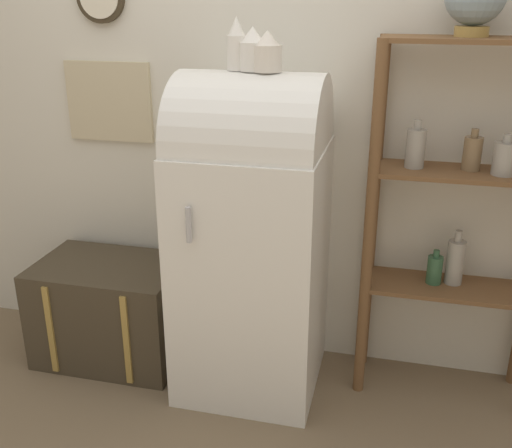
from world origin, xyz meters
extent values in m
plane|color=#7A664C|center=(0.00, 0.00, 0.00)|extent=(12.00, 12.00, 0.00)
cube|color=silver|center=(0.00, 0.58, 1.35)|extent=(7.00, 0.05, 2.70)
cube|color=#C6B793|center=(-0.81, 0.54, 1.28)|extent=(0.45, 0.02, 0.39)
cube|color=white|center=(0.00, 0.23, 0.58)|extent=(0.64, 0.63, 1.17)
cylinder|color=white|center=(0.00, 0.23, 1.19)|extent=(0.62, 0.60, 0.60)
cylinder|color=#B7B7BC|center=(-0.17, -0.10, 0.92)|extent=(0.02, 0.02, 0.15)
cube|color=#423828|center=(-0.75, 0.26, 0.26)|extent=(0.73, 0.49, 0.52)
cube|color=#AD8942|center=(-0.95, 0.01, 0.26)|extent=(0.03, 0.01, 0.47)
cube|color=#AD8942|center=(-0.55, 0.01, 0.26)|extent=(0.03, 0.01, 0.47)
cylinder|color=brown|center=(0.52, 0.26, 0.81)|extent=(0.05, 0.05, 1.62)
cylinder|color=brown|center=(0.52, 0.51, 0.81)|extent=(0.05, 0.05, 1.62)
cube|color=brown|center=(0.88, 0.38, 0.53)|extent=(0.76, 0.27, 0.02)
cube|color=brown|center=(0.88, 0.38, 1.07)|extent=(0.76, 0.27, 0.02)
cube|color=brown|center=(0.88, 0.38, 1.61)|extent=(0.76, 0.27, 0.02)
cylinder|color=#9E998E|center=(0.90, 0.42, 0.64)|extent=(0.08, 0.08, 0.21)
cylinder|color=#9E998E|center=(0.90, 0.42, 0.77)|extent=(0.03, 0.03, 0.05)
cylinder|color=#9E998E|center=(1.04, 0.36, 1.15)|extent=(0.10, 0.10, 0.14)
cylinder|color=#9E998E|center=(1.04, 0.36, 1.24)|extent=(0.04, 0.04, 0.03)
cylinder|color=#9E998E|center=(0.68, 0.39, 1.17)|extent=(0.08, 0.08, 0.16)
cylinder|color=#9E998E|center=(0.68, 0.39, 1.27)|extent=(0.03, 0.03, 0.04)
cylinder|color=#335B3D|center=(0.82, 0.40, 0.61)|extent=(0.07, 0.07, 0.13)
cylinder|color=#335B3D|center=(0.82, 0.40, 0.69)|extent=(0.03, 0.03, 0.03)
cylinder|color=#7F6647|center=(0.91, 0.41, 1.15)|extent=(0.08, 0.08, 0.14)
cylinder|color=#7F6647|center=(0.91, 0.41, 1.24)|extent=(0.03, 0.03, 0.04)
cylinder|color=#AD8942|center=(0.85, 0.40, 1.64)|extent=(0.13, 0.13, 0.04)
cylinder|color=white|center=(-0.06, 0.25, 1.56)|extent=(0.08, 0.08, 0.14)
cone|color=white|center=(-0.06, 0.25, 1.66)|extent=(0.07, 0.07, 0.07)
cylinder|color=white|center=(0.01, 0.24, 1.54)|extent=(0.11, 0.11, 0.11)
cone|color=white|center=(0.01, 0.24, 1.63)|extent=(0.09, 0.09, 0.06)
cylinder|color=silver|center=(0.07, 0.22, 1.54)|extent=(0.12, 0.12, 0.10)
cone|color=silver|center=(0.07, 0.22, 1.62)|extent=(0.10, 0.10, 0.06)
camera|label=1|loc=(0.62, -2.19, 1.78)|focal=42.00mm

